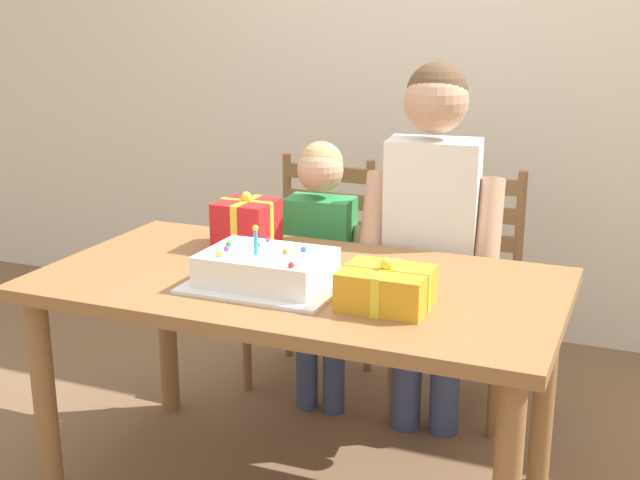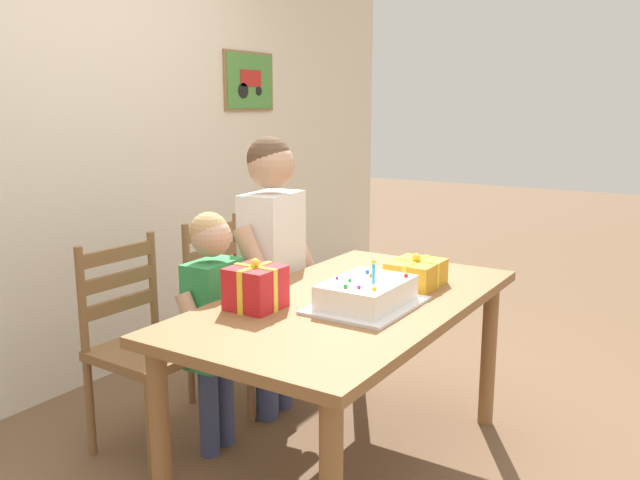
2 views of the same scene
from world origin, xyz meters
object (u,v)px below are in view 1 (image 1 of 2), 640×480
dining_table (299,307)px  birthday_cake (267,270)px  chair_left (313,271)px  child_younger (320,252)px  gift_box_red_large (247,224)px  gift_box_beside_cake (386,288)px  child_older (432,216)px  chair_right (460,290)px

dining_table → birthday_cake: size_ratio=3.56×
chair_left → child_younger: (0.14, -0.27, 0.17)m
gift_box_red_large → gift_box_beside_cake: size_ratio=0.81×
birthday_cake → dining_table: bearing=61.7°
dining_table → child_older: 0.65m
dining_table → gift_box_beside_cake: gift_box_beside_cake is taller
dining_table → child_older: size_ratio=1.16×
birthday_cake → chair_left: 1.02m
gift_box_beside_cake → child_older: size_ratio=0.18×
birthday_cake → gift_box_beside_cake: bearing=-5.1°
dining_table → gift_box_red_large: bearing=141.1°
gift_box_beside_cake → child_older: child_older is taller
gift_box_red_large → child_older: child_older is taller
gift_box_red_large → child_younger: (0.13, 0.33, -0.18)m
birthday_cake → gift_box_beside_cake: size_ratio=1.82×
dining_table → gift_box_beside_cake: 0.38m
gift_box_beside_cake → chair_right: 1.03m
child_younger → gift_box_beside_cake: bearing=-55.6°
dining_table → chair_right: bearing=69.9°
child_younger → chair_left: bearing=117.7°
gift_box_red_large → chair_right: 0.92m
dining_table → chair_left: bearing=110.0°
gift_box_beside_cake → chair_right: (-0.01, 0.97, -0.32)m
birthday_cake → chair_right: birthday_cake is taller
gift_box_red_large → chair_right: (0.60, 0.60, -0.35)m
birthday_cake → chair_right: size_ratio=0.48×
dining_table → child_younger: 0.59m
birthday_cake → chair_right: (0.36, 0.94, -0.32)m
chair_right → gift_box_red_large: bearing=-135.0°
dining_table → chair_left: (-0.31, 0.84, -0.17)m
dining_table → child_younger: bearing=106.0°
child_older → gift_box_red_large: bearing=-149.2°
dining_table → birthday_cake: (-0.06, -0.10, 0.14)m
dining_table → child_older: child_older is taller
birthday_cake → child_younger: bearing=99.1°
gift_box_red_large → dining_table: bearing=-38.9°
gift_box_red_large → chair_left: (-0.01, 0.60, -0.35)m
birthday_cake → gift_box_red_large: (-0.24, 0.34, 0.03)m
gift_box_beside_cake → chair_left: (-0.62, 0.97, -0.32)m
birthday_cake → chair_left: (-0.25, 0.94, -0.32)m
chair_left → chair_right: size_ratio=1.00×
gift_box_red_large → child_older: size_ratio=0.14×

